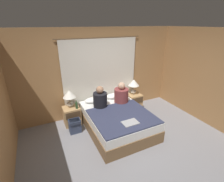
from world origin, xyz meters
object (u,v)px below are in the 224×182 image
Objects in this scene: bed at (117,120)px; pillow_right at (115,96)px; pillow_left at (94,100)px; beer_bottle_on_left_stand at (77,105)px; backpack_on_floor at (75,125)px; person_left_in_bed at (100,99)px; lamp_left at (69,96)px; person_right_in_bed at (121,95)px; laptop_on_bed at (130,123)px; lamp_right at (134,84)px; nightstand_left at (72,116)px; nightstand_right at (134,101)px.

pillow_right reaches higher than bed.
pillow_left and pillow_right have the same top height.
backpack_on_floor is at bearing -117.43° from beer_bottle_on_left_stand.
pillow_right is 0.73m from person_left_in_bed.
lamp_left is 0.81× the size of person_right_in_bed.
lamp_right is at bearing 55.23° from laptop_on_bed.
lamp_right is at bearing 38.69° from bed.
laptop_on_bed is (-0.34, -1.04, -0.19)m from person_right_in_bed.
nightstand_left is at bearing 166.35° from person_right_in_bed.
person_left_in_bed is at bearing 180.00° from person_right_in_bed.
nightstand_right is 2.08m from lamp_left.
pillow_right is at bearing -177.54° from lamp_right.
pillow_left is 1.00× the size of pillow_right.
bed is at bearing -67.07° from pillow_left.
beer_bottle_on_left_stand is at bearing -174.57° from lamp_right.
person_left_in_bed is at bearing -83.91° from pillow_left.
laptop_on_bed is at bearing -126.06° from nightstand_right.
pillow_right is at bearing 176.78° from nightstand_right.
nightstand_right is (1.00, 0.73, -0.00)m from bed.
person_right_in_bed reaches higher than nightstand_left.
nightstand_right is 2.18× the size of beer_bottle_on_left_stand.
person_right_in_bed is at bearing 49.74° from bed.
person_left_in_bed is (-0.61, -0.36, 0.17)m from pillow_right.
lamp_left is at bearing 151.09° from person_left_in_bed.
pillow_right is at bearing -1.25° from lamp_left.
pillow_left is at bearing 151.51° from person_right_in_bed.
nightstand_left and nightstand_right have the same top height.
bed is 3.27× the size of person_right_in_bed.
pillow_left is 1.59× the size of laptop_on_bed.
bed is 1.24m from nightstand_right.
lamp_left is 0.82m from person_left_in_bed.
lamp_right is 2.06× the size of beer_bottle_on_left_stand.
pillow_left is at bearing 3.22° from nightstand_left.
nightstand_right is (2.00, 0.00, 0.00)m from nightstand_left.
backpack_on_floor is at bearing -168.69° from nightstand_right.
bed is at bearing -35.52° from beer_bottle_on_left_stand.
person_right_in_bed is 2.55× the size of beer_bottle_on_left_stand.
pillow_left reaches higher than nightstand_right.
nightstand_left is 0.38m from beer_bottle_on_left_stand.
person_left_in_bed is 1.64× the size of laptop_on_bed.
person_left_in_bed reaches higher than nightstand_right.
laptop_on_bed reaches higher than bed.
person_right_in_bed reaches higher than beer_bottle_on_left_stand.
person_left_in_bed is at bearing 125.22° from bed.
laptop_on_bed is at bearing -42.96° from backpack_on_floor.
nightstand_left reaches higher than backpack_on_floor.
lamp_left is 2.06× the size of beer_bottle_on_left_stand.
bed is 0.90m from pillow_left.
nightstand_right is at bearing 11.31° from backpack_on_floor.
nightstand_right is 0.89× the size of pillow_left.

